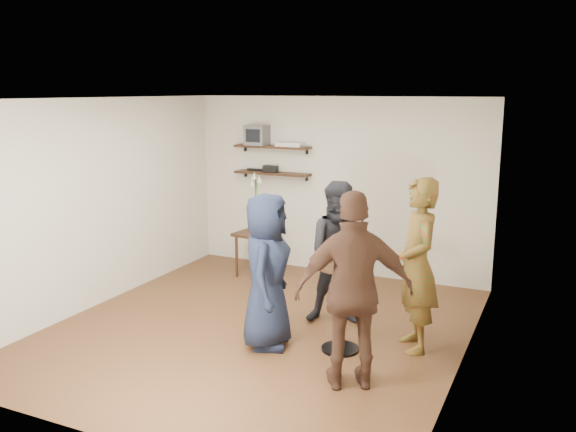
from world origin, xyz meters
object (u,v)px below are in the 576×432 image
Objects in this scene: drinks_table at (341,295)px; person_dark at (341,253)px; crt_monitor at (257,135)px; radio at (270,169)px; dvd_deck at (290,144)px; person_navy at (267,271)px; person_plaid at (417,265)px; side_table at (256,239)px; person_brown at (354,291)px.

person_dark reaches higher than drinks_table.
radio is (0.22, 0.00, -0.50)m from crt_monitor.
crt_monitor reaches higher than dvd_deck.
person_dark is 1.02× the size of person_navy.
drinks_table is (1.74, -2.53, -1.29)m from dvd_deck.
person_plaid is 1.11× the size of person_navy.
person_navy is (0.98, -2.74, -1.07)m from dvd_deck.
person_dark is at bearing -139.21° from person_plaid.
radio is 0.13× the size of person_dark.
person_brown is (2.41, -2.69, 0.38)m from side_table.
person_navy is at bearing -51.49° from person_brown.
drinks_table is at bearing -90.00° from person_dark.
dvd_deck is 0.24× the size of person_navy.
drinks_table is at bearing -90.00° from person_brown.
radio is 1.12m from side_table.
crt_monitor is 3.36m from person_navy.
person_plaid reaches higher than person_navy.
radio is at bearing -80.92° from person_brown.
person_navy is at bearing -96.73° from person_plaid.
drinks_table is 0.82m from person_dark.
crt_monitor is 0.19× the size of person_dark.
crt_monitor is at bearing 14.13° from person_navy.
dvd_deck is at bearing 4.67° from person_navy.
drinks_table is 0.84m from person_plaid.
crt_monitor is at bearing 180.00° from dvd_deck.
side_table is at bearing -86.69° from radio.
person_dark reaches higher than radio.
dvd_deck is 1.82× the size of radio.
person_navy is (1.53, -2.74, -1.19)m from crt_monitor.
radio is 0.12× the size of person_plaid.
person_plaid is (2.43, -2.16, -0.98)m from dvd_deck.
radio is at bearing 115.02° from person_dark.
dvd_deck reaches higher than side_table.
person_dark is at bearing -35.35° from side_table.
person_navy is 1.23m from person_brown.
person_dark reaches higher than side_table.
person_plaid is 1.09× the size of person_dark.
dvd_deck is 3.98m from person_brown.
crt_monitor is 4.32m from person_brown.
person_brown is at bearing -45.24° from person_plaid.
drinks_table is at bearing -47.87° from crt_monitor.
person_brown is (2.45, -3.23, -0.60)m from radio.
person_plaid is 1.03m from person_dark.
crt_monitor reaches higher than radio.
drinks_table is at bearing -50.67° from radio.
person_brown reaches higher than side_table.
side_table is at bearing 124.51° from person_dark.
side_table is 0.35× the size of person_plaid.
person_navy is 0.90× the size of person_brown.
person_navy is (1.29, -2.20, 0.29)m from side_table.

